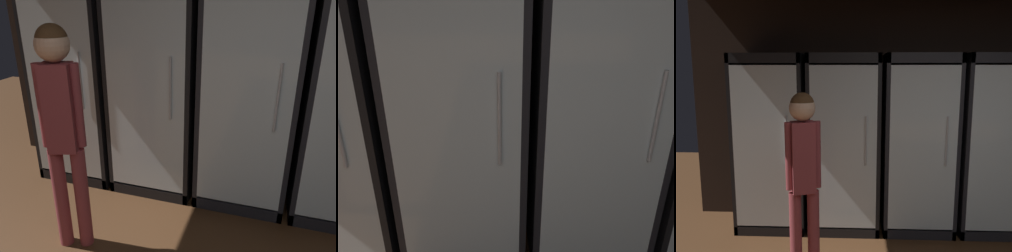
{
  "view_description": "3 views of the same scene",
  "coord_description": "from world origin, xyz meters",
  "views": [
    {
      "loc": [
        -0.21,
        0.04,
        1.73
      ],
      "look_at": [
        -0.97,
        2.31,
        0.78
      ],
      "focal_mm": 34.8,
      "sensor_mm": 36.0,
      "label": 1
    },
    {
      "loc": [
        -0.19,
        0.79,
        1.77
      ],
      "look_at": [
        -0.13,
        2.42,
        1.01
      ],
      "focal_mm": 37.25,
      "sensor_mm": 36.0,
      "label": 2
    },
    {
      "loc": [
        -1.03,
        -0.95,
        1.77
      ],
      "look_at": [
        -1.19,
        2.5,
        1.19
      ],
      "focal_mm": 36.21,
      "sensor_mm": 36.0,
      "label": 3
    }
  ],
  "objects": [
    {
      "name": "cooler_center",
      "position": [
        -0.39,
        2.73,
        0.95
      ],
      "size": [
        0.75,
        0.61,
        1.93
      ],
      "color": "black",
      "rests_on": "ground"
    },
    {
      "name": "wall_back",
      "position": [
        0.0,
        3.03,
        1.4
      ],
      "size": [
        6.0,
        0.06,
        2.8
      ],
      "primitive_type": "cube",
      "color": "black",
      "rests_on": "ground"
    },
    {
      "name": "cooler_right",
      "position": [
        0.41,
        2.73,
        0.94
      ],
      "size": [
        0.75,
        0.61,
        1.93
      ],
      "color": "black",
      "rests_on": "ground"
    }
  ]
}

